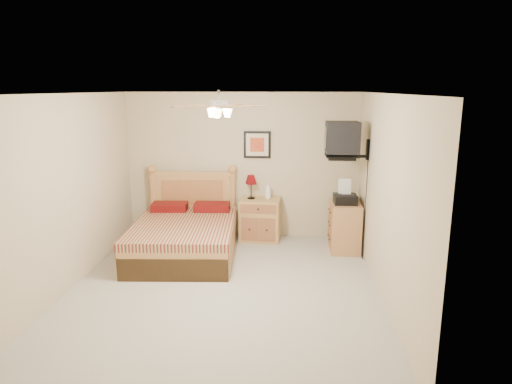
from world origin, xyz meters
TOP-DOWN VIEW (x-y plane):
  - floor at (0.00, 0.00)m, footprint 4.50×4.50m
  - ceiling at (0.00, 0.00)m, footprint 4.00×4.50m
  - wall_back at (0.00, 2.25)m, footprint 4.00×0.04m
  - wall_front at (0.00, -2.25)m, footprint 4.00×0.04m
  - wall_left at (-2.00, 0.00)m, footprint 0.04×4.50m
  - wall_right at (2.00, 0.00)m, footprint 0.04×4.50m
  - bed at (-0.78, 1.12)m, footprint 1.63×2.07m
  - nightstand at (0.34, 2.00)m, footprint 0.71×0.55m
  - table_lamp at (0.18, 2.02)m, footprint 0.29×0.29m
  - lotion_bottle at (0.47, 2.06)m, footprint 0.12×0.12m
  - framed_picture at (0.27, 2.23)m, footprint 0.46×0.04m
  - dresser at (1.73, 1.60)m, footprint 0.47×0.67m
  - fax_machine at (1.71, 1.56)m, footprint 0.36×0.39m
  - magazine_lower at (1.74, 1.84)m, footprint 0.26×0.33m
  - magazine_upper at (1.75, 1.87)m, footprint 0.27×0.33m
  - wall_tv at (1.75, 1.34)m, footprint 0.56×0.46m
  - ceiling_fan at (0.00, -0.20)m, footprint 1.14×1.14m

SIDE VIEW (x-z plane):
  - floor at x=0.00m, z-range 0.00..0.00m
  - nightstand at x=0.34m, z-range 0.00..0.72m
  - dresser at x=1.73m, z-range 0.00..0.78m
  - bed at x=-0.78m, z-range 0.00..1.28m
  - magazine_lower at x=1.74m, z-range 0.78..0.81m
  - magazine_upper at x=1.75m, z-range 0.81..0.83m
  - lotion_bottle at x=0.47m, z-range 0.72..0.99m
  - table_lamp at x=0.18m, z-range 0.72..1.13m
  - fax_machine at x=1.71m, z-range 0.78..1.16m
  - wall_back at x=0.00m, z-range 0.00..2.50m
  - wall_front at x=0.00m, z-range 0.00..2.50m
  - wall_left at x=-2.00m, z-range 0.00..2.50m
  - wall_right at x=2.00m, z-range 0.00..2.50m
  - framed_picture at x=0.27m, z-range 1.39..1.85m
  - wall_tv at x=1.75m, z-range 1.52..2.10m
  - ceiling_fan at x=0.00m, z-range 2.22..2.50m
  - ceiling at x=0.00m, z-range 2.48..2.52m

